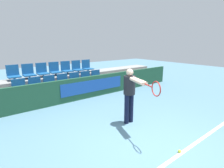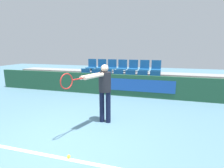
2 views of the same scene
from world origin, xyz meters
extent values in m
plane|color=slate|center=(0.00, 0.00, 0.00)|extent=(30.00, 30.00, 0.00)
cube|color=white|center=(0.00, -0.50, 0.00)|extent=(6.06, 0.08, 0.01)
cube|color=#1E4C33|center=(0.00, 3.91, 0.45)|extent=(11.39, 0.12, 0.89)
cube|color=#19479E|center=(1.00, 3.84, 0.49)|extent=(2.87, 0.02, 0.49)
cube|color=gray|center=(0.00, 4.43, 0.20)|extent=(10.99, 0.88, 0.41)
cube|color=gray|center=(0.00, 5.31, 0.41)|extent=(10.99, 0.88, 0.82)
cylinder|color=#333333|center=(-1.63, 4.48, 0.46)|extent=(0.07, 0.07, 0.11)
cube|color=#195693|center=(-1.63, 4.48, 0.54)|extent=(0.44, 0.45, 0.05)
cube|color=#195693|center=(-1.63, 4.68, 0.78)|extent=(0.44, 0.04, 0.42)
cylinder|color=#333333|center=(-1.08, 4.48, 0.46)|extent=(0.07, 0.07, 0.11)
cube|color=#195693|center=(-1.08, 4.48, 0.54)|extent=(0.44, 0.45, 0.05)
cube|color=#195693|center=(-1.08, 4.68, 0.78)|extent=(0.44, 0.04, 0.42)
cylinder|color=#333333|center=(-0.54, 4.48, 0.46)|extent=(0.07, 0.07, 0.11)
cube|color=#195693|center=(-0.54, 4.48, 0.54)|extent=(0.44, 0.45, 0.05)
cube|color=#195693|center=(-0.54, 4.68, 0.78)|extent=(0.44, 0.04, 0.42)
cylinder|color=#333333|center=(0.00, 4.48, 0.46)|extent=(0.07, 0.07, 0.11)
cube|color=#195693|center=(0.00, 4.48, 0.54)|extent=(0.44, 0.45, 0.05)
cube|color=#195693|center=(0.00, 4.68, 0.78)|extent=(0.44, 0.04, 0.42)
cylinder|color=#333333|center=(0.54, 4.48, 0.46)|extent=(0.07, 0.07, 0.11)
cube|color=#195693|center=(0.54, 4.48, 0.54)|extent=(0.44, 0.45, 0.05)
cube|color=#195693|center=(0.54, 4.68, 0.78)|extent=(0.44, 0.04, 0.42)
cylinder|color=#333333|center=(1.08, 4.48, 0.46)|extent=(0.07, 0.07, 0.11)
cube|color=#195693|center=(1.08, 4.48, 0.54)|extent=(0.44, 0.45, 0.05)
cube|color=#195693|center=(1.08, 4.68, 0.78)|extent=(0.44, 0.04, 0.42)
cylinder|color=#333333|center=(1.63, 4.48, 0.46)|extent=(0.07, 0.07, 0.11)
cube|color=#195693|center=(1.63, 4.48, 0.54)|extent=(0.44, 0.45, 0.05)
cube|color=#195693|center=(1.63, 4.68, 0.78)|extent=(0.44, 0.04, 0.42)
cylinder|color=#333333|center=(-1.63, 5.35, 0.87)|extent=(0.07, 0.07, 0.11)
cube|color=#195693|center=(-1.63, 5.35, 0.95)|extent=(0.44, 0.45, 0.05)
cube|color=#195693|center=(-1.63, 5.56, 1.18)|extent=(0.44, 0.04, 0.42)
cylinder|color=#333333|center=(-1.08, 5.35, 0.87)|extent=(0.07, 0.07, 0.11)
cube|color=#195693|center=(-1.08, 5.35, 0.95)|extent=(0.44, 0.45, 0.05)
cube|color=#195693|center=(-1.08, 5.56, 1.18)|extent=(0.44, 0.04, 0.42)
cylinder|color=#333333|center=(-0.54, 5.35, 0.87)|extent=(0.07, 0.07, 0.11)
cube|color=#195693|center=(-0.54, 5.35, 0.95)|extent=(0.44, 0.45, 0.05)
cube|color=#195693|center=(-0.54, 5.56, 1.18)|extent=(0.44, 0.04, 0.42)
cylinder|color=#333333|center=(0.00, 5.35, 0.87)|extent=(0.07, 0.07, 0.11)
cube|color=#195693|center=(0.00, 5.35, 0.95)|extent=(0.44, 0.45, 0.05)
cube|color=#195693|center=(0.00, 5.56, 1.18)|extent=(0.44, 0.04, 0.42)
cylinder|color=#333333|center=(0.54, 5.35, 0.87)|extent=(0.07, 0.07, 0.11)
cube|color=#195693|center=(0.54, 5.35, 0.95)|extent=(0.44, 0.45, 0.05)
cube|color=#195693|center=(0.54, 5.56, 1.18)|extent=(0.44, 0.04, 0.42)
cylinder|color=#333333|center=(1.08, 5.35, 0.87)|extent=(0.07, 0.07, 0.11)
cube|color=#195693|center=(1.08, 5.35, 0.95)|extent=(0.44, 0.45, 0.05)
cube|color=#195693|center=(1.08, 5.56, 1.18)|extent=(0.44, 0.04, 0.42)
cylinder|color=#333333|center=(1.63, 5.35, 0.87)|extent=(0.07, 0.07, 0.11)
cube|color=#195693|center=(1.63, 5.35, 0.95)|extent=(0.44, 0.45, 0.05)
cube|color=#195693|center=(1.63, 5.56, 1.18)|extent=(0.44, 0.04, 0.42)
cylinder|color=black|center=(0.41, 1.22, 0.42)|extent=(0.13, 0.13, 0.85)
cylinder|color=black|center=(0.58, 1.22, 0.42)|extent=(0.13, 0.13, 0.85)
cylinder|color=black|center=(0.49, 1.22, 1.10)|extent=(0.32, 0.32, 0.51)
sphere|color=beige|center=(0.49, 1.22, 1.46)|extent=(0.19, 0.19, 0.19)
cylinder|color=beige|center=(0.30, 0.76, 1.32)|extent=(0.29, 0.64, 0.09)
cylinder|color=beige|center=(0.38, 0.76, 1.32)|extent=(0.29, 0.64, 0.09)
cylinder|color=#AD231E|center=(0.19, 0.31, 1.32)|extent=(0.12, 0.29, 0.03)
torus|color=#AD231E|center=(0.10, 0.03, 1.32)|extent=(0.13, 0.31, 0.32)
sphere|color=#CCDB33|center=(0.35, -0.47, 0.03)|extent=(0.07, 0.07, 0.07)
camera|label=1|loc=(-2.74, -2.11, 2.25)|focal=28.00mm
camera|label=2|loc=(1.89, -2.97, 1.97)|focal=28.00mm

